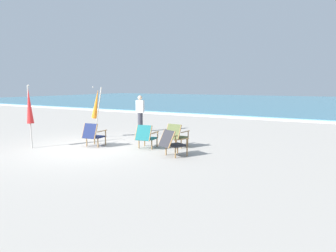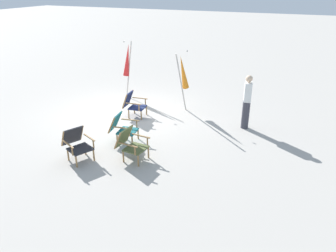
# 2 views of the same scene
# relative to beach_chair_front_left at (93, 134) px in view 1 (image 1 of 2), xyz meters

# --- Properties ---
(ground_plane) EXTENTS (80.00, 80.00, 0.00)m
(ground_plane) POSITION_rel_beach_chair_front_left_xyz_m (0.01, -0.37, -0.43)
(ground_plane) COLOR #B2AAA0
(sea) EXTENTS (80.00, 40.00, 0.10)m
(sea) POSITION_rel_beach_chair_front_left_xyz_m (0.01, 31.88, -0.38)
(sea) COLOR teal
(sea) RESTS_ON ground
(surf_band) EXTENTS (80.00, 1.10, 0.06)m
(surf_band) POSITION_rel_beach_chair_front_left_xyz_m (0.01, 11.58, -0.40)
(surf_band) COLOR white
(surf_band) RESTS_ON ground
(beach_chair_front_left) EXTENTS (0.65, 0.74, 0.81)m
(beach_chair_front_left) POSITION_rel_beach_chair_front_left_xyz_m (0.00, 0.00, 0.00)
(beach_chair_front_left) COLOR #19234C
(beach_chair_front_left) RESTS_ON ground
(beach_chair_front_right) EXTENTS (0.67, 0.80, 0.80)m
(beach_chair_front_right) POSITION_rel_beach_chair_front_left_xyz_m (1.74, 0.63, -0.00)
(beach_chair_front_right) COLOR #196066
(beach_chair_front_right) RESTS_ON ground
(beach_chair_back_right) EXTENTS (0.83, 0.91, 0.79)m
(beach_chair_back_right) POSITION_rel_beach_chair_front_left_xyz_m (3.02, 0.10, -0.01)
(beach_chair_back_right) COLOR #28282D
(beach_chair_back_right) RESTS_ON ground
(beach_chair_far_center) EXTENTS (0.64, 0.76, 0.80)m
(beach_chair_far_center) POSITION_rel_beach_chair_front_left_xyz_m (2.50, 1.32, -0.00)
(beach_chair_far_center) COLOR #515B33
(beach_chair_far_center) RESTS_ON ground
(umbrella_furled_orange) EXTENTS (0.70, 0.35, 2.05)m
(umbrella_furled_orange) POSITION_rel_beach_chair_front_left_xyz_m (-1.05, 1.31, 0.91)
(umbrella_furled_orange) COLOR #B7B2A8
(umbrella_furled_orange) RESTS_ON ground
(umbrella_furled_red) EXTENTS (0.44, 0.38, 2.11)m
(umbrella_furled_red) POSITION_rel_beach_chair_front_left_xyz_m (-1.70, -1.15, 0.95)
(umbrella_furled_red) COLOR #B7B2A8
(umbrella_furled_red) RESTS_ON ground
(person_near_chairs) EXTENTS (0.38, 0.27, 1.63)m
(person_near_chairs) POSITION_rel_beach_chair_front_left_xyz_m (-0.53, 3.54, 0.41)
(person_near_chairs) COLOR #383842
(person_near_chairs) RESTS_ON ground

